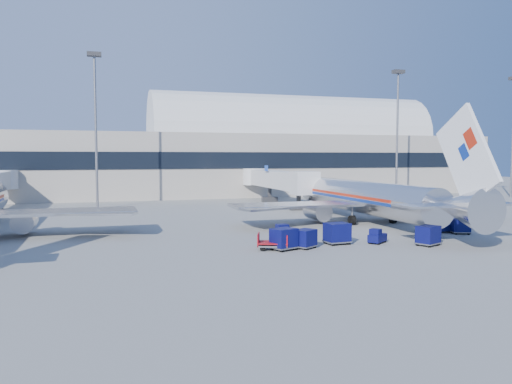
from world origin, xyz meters
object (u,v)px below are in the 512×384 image
object	(u,v)px
airliner_main	(369,198)
barrier_near	(441,219)
cart_solo_near	(428,235)
cart_train_b	(305,238)
jetbridge_near	(274,180)
mast_east	(398,116)
barrier_mid	(465,218)
cart_train_c	(284,238)
mast_west	(95,107)
tug_right	(444,226)
cart_train_a	(337,233)
barrier_far	(488,217)
tug_lead	(377,237)
cart_solo_far	(461,226)
tug_left	(280,232)
cart_open_red	(273,244)

from	to	relation	value
airliner_main	barrier_near	size ratio (longest dim) A/B	12.42
cart_solo_near	cart_train_b	bearing A→B (deg)	145.87
airliner_main	jetbridge_near	bearing A→B (deg)	95.22
mast_east	barrier_mid	size ratio (longest dim) A/B	7.53
jetbridge_near	cart_train_c	xyz separation A→B (m)	(-12.70, -39.20, -2.97)
cart_train_b	cart_train_c	distance (m)	1.98
mast_west	tug_right	distance (m)	49.94
airliner_main	cart_train_a	distance (m)	15.30
airliner_main	cart_train_b	world-z (taller)	airliner_main
barrier_far	cart_solo_near	bearing A→B (deg)	-144.88
barrier_mid	tug_lead	distance (m)	20.00
cart_solo_near	mast_west	bearing A→B (deg)	100.46
barrier_near	cart_solo_near	size ratio (longest dim) A/B	1.27
airliner_main	barrier_far	distance (m)	15.02
tug_right	cart_train_c	world-z (taller)	cart_train_c
barrier_near	mast_east	bearing A→B (deg)	66.80
jetbridge_near	tug_lead	world-z (taller)	jetbridge_near
cart_train_a	cart_train_c	bearing A→B (deg)	-173.00
jetbridge_near	barrier_near	xyz separation A→B (m)	(10.40, -28.81, -3.48)
mast_east	barrier_mid	world-z (taller)	mast_east
cart_train_a	cart_solo_far	distance (m)	14.46
barrier_mid	tug_lead	bearing A→B (deg)	-150.78
jetbridge_near	barrier_mid	bearing A→B (deg)	-64.56
jetbridge_near	mast_east	bearing A→B (deg)	-2.07
jetbridge_near	tug_lead	size ratio (longest dim) A/B	12.35
jetbridge_near	mast_west	xyz separation A→B (m)	(-27.60, -0.81, 10.86)
tug_left	cart_solo_near	bearing A→B (deg)	-126.95
barrier_far	cart_open_red	xyz separation A→B (m)	(-30.52, -10.06, 0.02)
cart_solo_near	tug_lead	bearing A→B (deg)	123.04
barrier_mid	cart_solo_near	xyz separation A→B (m)	(-13.88, -12.08, 0.46)
cart_solo_near	cart_open_red	distance (m)	13.50
cart_train_c	tug_lead	bearing A→B (deg)	-18.57
mast_east	cart_solo_near	distance (m)	48.05
barrier_mid	cart_solo_far	distance (m)	9.94
airliner_main	cart_open_red	distance (m)	20.43
mast_west	cart_solo_far	size ratio (longest dim) A/B	10.89
mast_east	barrier_mid	distance (m)	32.64
tug_left	cart_open_red	world-z (taller)	tug_left
jetbridge_near	airliner_main	bearing A→B (deg)	-84.78
mast_east	cart_solo_near	bearing A→B (deg)	-119.39
tug_left	cart_solo_far	xyz separation A→B (m)	(18.31, -1.84, 0.13)
cart_train_b	barrier_near	bearing A→B (deg)	-7.93
barrier_far	cart_solo_far	distance (m)	12.40
cart_train_a	mast_east	bearing A→B (deg)	45.42
mast_east	cart_solo_far	distance (m)	41.02
barrier_mid	mast_west	bearing A→B (deg)	145.86
mast_west	tug_left	world-z (taller)	mast_west
jetbridge_near	barrier_far	xyz separation A→B (m)	(17.00, -28.81, -3.48)
tug_left	barrier_mid	bearing A→B (deg)	-83.90
mast_east	barrier_near	xyz separation A→B (m)	(-12.00, -28.00, -14.34)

